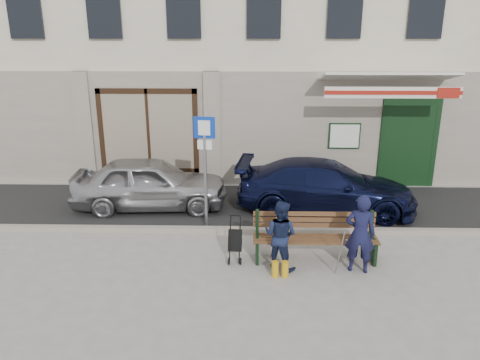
{
  "coord_description": "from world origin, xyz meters",
  "views": [
    {
      "loc": [
        -0.34,
        -7.99,
        4.33
      ],
      "look_at": [
        -0.55,
        1.6,
        1.2
      ],
      "focal_mm": 35.0,
      "sensor_mm": 36.0,
      "label": 1
    }
  ],
  "objects_px": {
    "car_silver": "(150,183)",
    "man": "(360,234)",
    "car_navy": "(326,186)",
    "parking_sign": "(205,155)",
    "woman": "(280,235)",
    "stroller": "(235,242)",
    "bench": "(313,238)"
  },
  "relations": [
    {
      "from": "bench",
      "to": "man",
      "type": "distance_m",
      "value": 0.95
    },
    {
      "from": "bench",
      "to": "car_silver",
      "type": "bearing_deg",
      "value": 143.72
    },
    {
      "from": "car_silver",
      "to": "car_navy",
      "type": "bearing_deg",
      "value": -94.33
    },
    {
      "from": "parking_sign",
      "to": "woman",
      "type": "bearing_deg",
      "value": -42.08
    },
    {
      "from": "car_silver",
      "to": "car_navy",
      "type": "distance_m",
      "value": 4.35
    },
    {
      "from": "parking_sign",
      "to": "stroller",
      "type": "xyz_separation_m",
      "value": [
        0.7,
        -1.62,
        -1.29
      ]
    },
    {
      "from": "car_silver",
      "to": "bench",
      "type": "height_order",
      "value": "car_silver"
    },
    {
      "from": "man",
      "to": "parking_sign",
      "type": "bearing_deg",
      "value": -21.7
    },
    {
      "from": "car_silver",
      "to": "stroller",
      "type": "height_order",
      "value": "car_silver"
    },
    {
      "from": "parking_sign",
      "to": "man",
      "type": "relative_size",
      "value": 1.68
    },
    {
      "from": "parking_sign",
      "to": "man",
      "type": "distance_m",
      "value": 3.72
    },
    {
      "from": "woman",
      "to": "stroller",
      "type": "bearing_deg",
      "value": 11.09
    },
    {
      "from": "parking_sign",
      "to": "woman",
      "type": "distance_m",
      "value": 2.65
    },
    {
      "from": "bench",
      "to": "stroller",
      "type": "bearing_deg",
      "value": -177.94
    },
    {
      "from": "car_navy",
      "to": "woman",
      "type": "relative_size",
      "value": 3.23
    },
    {
      "from": "parking_sign",
      "to": "woman",
      "type": "relative_size",
      "value": 1.89
    },
    {
      "from": "parking_sign",
      "to": "stroller",
      "type": "distance_m",
      "value": 2.18
    },
    {
      "from": "car_navy",
      "to": "man",
      "type": "distance_m",
      "value": 3.04
    },
    {
      "from": "car_silver",
      "to": "stroller",
      "type": "relative_size",
      "value": 4.21
    },
    {
      "from": "parking_sign",
      "to": "car_silver",
      "type": "bearing_deg",
      "value": 150.81
    },
    {
      "from": "car_navy",
      "to": "car_silver",
      "type": "bearing_deg",
      "value": 96.02
    },
    {
      "from": "parking_sign",
      "to": "man",
      "type": "bearing_deg",
      "value": -24.86
    },
    {
      "from": "car_silver",
      "to": "man",
      "type": "xyz_separation_m",
      "value": [
        4.51,
        -3.14,
        0.1
      ]
    },
    {
      "from": "car_navy",
      "to": "parking_sign",
      "type": "xyz_separation_m",
      "value": [
        -2.85,
        -1.06,
        1.06
      ]
    },
    {
      "from": "man",
      "to": "stroller",
      "type": "bearing_deg",
      "value": 2.71
    },
    {
      "from": "stroller",
      "to": "parking_sign",
      "type": "bearing_deg",
      "value": 118.41
    },
    {
      "from": "car_navy",
      "to": "man",
      "type": "relative_size",
      "value": 2.88
    },
    {
      "from": "car_silver",
      "to": "man",
      "type": "bearing_deg",
      "value": -127.78
    },
    {
      "from": "bench",
      "to": "car_navy",
      "type": "bearing_deg",
      "value": 76.3
    },
    {
      "from": "bench",
      "to": "woman",
      "type": "height_order",
      "value": "woman"
    },
    {
      "from": "parking_sign",
      "to": "bench",
      "type": "xyz_separation_m",
      "value": [
        2.21,
        -1.56,
        -1.23
      ]
    },
    {
      "from": "man",
      "to": "woman",
      "type": "height_order",
      "value": "man"
    }
  ]
}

